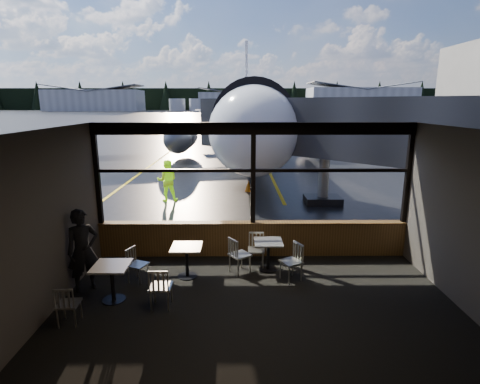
{
  "coord_description": "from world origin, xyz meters",
  "views": [
    {
      "loc": [
        -0.42,
        -9.32,
        3.97
      ],
      "look_at": [
        -0.32,
        1.0,
        1.5
      ],
      "focal_mm": 28.0,
      "sensor_mm": 36.0,
      "label": 1
    }
  ],
  "objects_px": {
    "ground_crew": "(167,181)",
    "cone_nose": "(249,186)",
    "airliner": "(248,85)",
    "chair_mid_w": "(138,265)",
    "cafe_table_mid": "(187,262)",
    "cafe_table_near": "(268,255)",
    "passenger": "(83,250)",
    "jet_bridge": "(338,146)",
    "cafe_table_left": "(113,283)",
    "chair_mid_s": "(161,287)",
    "chair_near_e": "(291,262)",
    "chair_near_w": "(240,255)",
    "chair_near_n": "(256,250)",
    "chair_left_s": "(69,304)"
  },
  "relations": [
    {
      "from": "cafe_table_left",
      "to": "chair_mid_s",
      "type": "xyz_separation_m",
      "value": [
        1.04,
        -0.27,
        0.05
      ]
    },
    {
      "from": "airliner",
      "to": "cafe_table_mid",
      "type": "relative_size",
      "value": 45.23
    },
    {
      "from": "airliner",
      "to": "chair_mid_s",
      "type": "xyz_separation_m",
      "value": [
        -2.37,
        -21.63,
        -4.81
      ]
    },
    {
      "from": "cafe_table_near",
      "to": "passenger",
      "type": "bearing_deg",
      "value": -166.88
    },
    {
      "from": "chair_near_n",
      "to": "cafe_table_near",
      "type": "bearing_deg",
      "value": 148.73
    },
    {
      "from": "chair_mid_w",
      "to": "cafe_table_near",
      "type": "bearing_deg",
      "value": 123.8
    },
    {
      "from": "ground_crew",
      "to": "cone_nose",
      "type": "bearing_deg",
      "value": -161.87
    },
    {
      "from": "chair_near_e",
      "to": "cone_nose",
      "type": "distance_m",
      "value": 8.92
    },
    {
      "from": "chair_near_w",
      "to": "chair_mid_w",
      "type": "bearing_deg",
      "value": -114.29
    },
    {
      "from": "passenger",
      "to": "chair_near_e",
      "type": "bearing_deg",
      "value": -31.47
    },
    {
      "from": "chair_near_w",
      "to": "chair_left_s",
      "type": "xyz_separation_m",
      "value": [
        -3.14,
        -2.09,
        -0.05
      ]
    },
    {
      "from": "chair_near_n",
      "to": "cone_nose",
      "type": "bearing_deg",
      "value": -88.4
    },
    {
      "from": "cafe_table_mid",
      "to": "chair_left_s",
      "type": "xyz_separation_m",
      "value": [
        -1.91,
        -1.9,
        0.02
      ]
    },
    {
      "from": "chair_left_s",
      "to": "passenger",
      "type": "xyz_separation_m",
      "value": [
        -0.22,
        1.32,
        0.51
      ]
    },
    {
      "from": "cafe_table_left",
      "to": "chair_near_w",
      "type": "distance_m",
      "value": 2.9
    },
    {
      "from": "passenger",
      "to": "ground_crew",
      "type": "height_order",
      "value": "passenger"
    },
    {
      "from": "cafe_table_mid",
      "to": "chair_near_w",
      "type": "distance_m",
      "value": 1.25
    },
    {
      "from": "chair_near_n",
      "to": "chair_left_s",
      "type": "bearing_deg",
      "value": 36.67
    },
    {
      "from": "chair_near_e",
      "to": "chair_left_s",
      "type": "bearing_deg",
      "value": 83.97
    },
    {
      "from": "jet_bridge",
      "to": "chair_mid_s",
      "type": "bearing_deg",
      "value": -124.26
    },
    {
      "from": "airliner",
      "to": "jet_bridge",
      "type": "bearing_deg",
      "value": -76.11
    },
    {
      "from": "airliner",
      "to": "chair_mid_w",
      "type": "bearing_deg",
      "value": -97.81
    },
    {
      "from": "jet_bridge",
      "to": "chair_near_n",
      "type": "bearing_deg",
      "value": -119.69
    },
    {
      "from": "jet_bridge",
      "to": "cone_nose",
      "type": "height_order",
      "value": "jet_bridge"
    },
    {
      "from": "cafe_table_near",
      "to": "jet_bridge",
      "type": "bearing_deg",
      "value": 62.95
    },
    {
      "from": "chair_near_n",
      "to": "ground_crew",
      "type": "bearing_deg",
      "value": -60.62
    },
    {
      "from": "chair_mid_w",
      "to": "passenger",
      "type": "bearing_deg",
      "value": -49.23
    },
    {
      "from": "cafe_table_near",
      "to": "chair_near_w",
      "type": "xyz_separation_m",
      "value": [
        -0.68,
        -0.17,
        0.08
      ]
    },
    {
      "from": "airliner",
      "to": "chair_left_s",
      "type": "height_order",
      "value": "airliner"
    },
    {
      "from": "cafe_table_mid",
      "to": "cone_nose",
      "type": "bearing_deg",
      "value": 78.92
    },
    {
      "from": "cafe_table_near",
      "to": "passenger",
      "type": "distance_m",
      "value": 4.18
    },
    {
      "from": "jet_bridge",
      "to": "chair_mid_w",
      "type": "distance_m",
      "value": 9.56
    },
    {
      "from": "chair_near_n",
      "to": "chair_mid_s",
      "type": "bearing_deg",
      "value": 45.77
    },
    {
      "from": "chair_near_w",
      "to": "chair_mid_s",
      "type": "xyz_separation_m",
      "value": [
        -1.57,
        -1.54,
        -0.01
      ]
    },
    {
      "from": "jet_bridge",
      "to": "chair_left_s",
      "type": "height_order",
      "value": "jet_bridge"
    },
    {
      "from": "cafe_table_left",
      "to": "chair_mid_s",
      "type": "distance_m",
      "value": 1.07
    },
    {
      "from": "cafe_table_mid",
      "to": "chair_mid_w",
      "type": "height_order",
      "value": "chair_mid_w"
    },
    {
      "from": "airliner",
      "to": "chair_mid_w",
      "type": "xyz_separation_m",
      "value": [
        -3.11,
        -20.52,
        -4.85
      ]
    },
    {
      "from": "chair_left_s",
      "to": "cone_nose",
      "type": "bearing_deg",
      "value": 67.83
    },
    {
      "from": "ground_crew",
      "to": "chair_near_e",
      "type": "bearing_deg",
      "value": 111.65
    },
    {
      "from": "cafe_table_mid",
      "to": "passenger",
      "type": "relative_size",
      "value": 0.42
    },
    {
      "from": "airliner",
      "to": "chair_mid_s",
      "type": "relative_size",
      "value": 39.22
    },
    {
      "from": "chair_left_s",
      "to": "ground_crew",
      "type": "xyz_separation_m",
      "value": [
        0.2,
        8.93,
        0.45
      ]
    },
    {
      "from": "jet_bridge",
      "to": "cone_nose",
      "type": "distance_m",
      "value": 4.47
    },
    {
      "from": "jet_bridge",
      "to": "cafe_table_left",
      "type": "relative_size",
      "value": 13.36
    },
    {
      "from": "chair_mid_s",
      "to": "chair_mid_w",
      "type": "height_order",
      "value": "chair_mid_s"
    },
    {
      "from": "chair_near_e",
      "to": "cone_nose",
      "type": "height_order",
      "value": "chair_near_e"
    },
    {
      "from": "chair_mid_s",
      "to": "cafe_table_left",
      "type": "bearing_deg",
      "value": 166.04
    },
    {
      "from": "chair_near_n",
      "to": "passenger",
      "type": "xyz_separation_m",
      "value": [
        -3.76,
        -1.12,
        0.48
      ]
    },
    {
      "from": "chair_near_w",
      "to": "passenger",
      "type": "bearing_deg",
      "value": -111.81
    }
  ]
}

